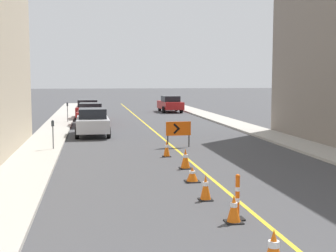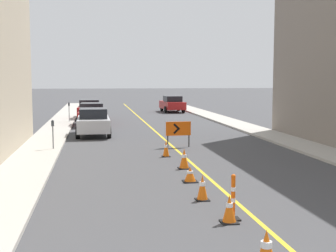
# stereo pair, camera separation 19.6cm
# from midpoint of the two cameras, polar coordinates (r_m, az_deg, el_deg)

# --- Properties ---
(lane_stripe) EXTENTS (0.12, 57.88, 0.01)m
(lane_stripe) POSITION_cam_midpoint_polar(r_m,az_deg,el_deg) (32.61, -2.16, 0.03)
(lane_stripe) COLOR gold
(lane_stripe) RESTS_ON ground_plane
(sidewalk_left) EXTENTS (1.92, 57.88, 0.12)m
(sidewalk_left) POSITION_cam_midpoint_polar(r_m,az_deg,el_deg) (32.48, -13.12, -0.05)
(sidewalk_left) COLOR #ADA89E
(sidewalk_left) RESTS_ON ground_plane
(sidewalk_right) EXTENTS (1.92, 57.88, 0.12)m
(sidewalk_right) POSITION_cam_midpoint_polar(r_m,az_deg,el_deg) (33.90, 8.34, 0.29)
(sidewalk_right) COLOR #ADA89E
(sidewalk_right) RESTS_ON ground_plane
(traffic_cone_nearest) EXTENTS (0.47, 0.47, 0.72)m
(traffic_cone_nearest) POSITION_cam_midpoint_polar(r_m,az_deg,el_deg) (8.50, 12.56, -14.56)
(traffic_cone_nearest) COLOR black
(traffic_cone_nearest) RESTS_ON ground_plane
(traffic_cone_second) EXTENTS (0.39, 0.39, 0.65)m
(traffic_cone_second) POSITION_cam_midpoint_polar(r_m,az_deg,el_deg) (10.97, 8.00, -9.98)
(traffic_cone_second) COLOR black
(traffic_cone_second) RESTS_ON ground_plane
(traffic_cone_third) EXTENTS (0.37, 0.37, 0.71)m
(traffic_cone_third) POSITION_cam_midpoint_polar(r_m,az_deg,el_deg) (12.83, 4.65, -7.48)
(traffic_cone_third) COLOR black
(traffic_cone_third) RESTS_ON ground_plane
(traffic_cone_fourth) EXTENTS (0.46, 0.46, 0.49)m
(traffic_cone_fourth) POSITION_cam_midpoint_polar(r_m,az_deg,el_deg) (15.04, 3.09, -5.92)
(traffic_cone_fourth) COLOR black
(traffic_cone_fourth) RESTS_ON ground_plane
(traffic_cone_fifth) EXTENTS (0.43, 0.43, 0.74)m
(traffic_cone_fifth) POSITION_cam_midpoint_polar(r_m,az_deg,el_deg) (17.18, 2.31, -4.01)
(traffic_cone_fifth) COLOR black
(traffic_cone_fifth) RESTS_ON ground_plane
(traffic_cone_farthest) EXTENTS (0.34, 0.34, 0.71)m
(traffic_cone_farthest) POSITION_cam_midpoint_polar(r_m,az_deg,el_deg) (19.75, 0.04, -2.75)
(traffic_cone_farthest) COLOR black
(traffic_cone_farthest) RESTS_ON ground_plane
(delineator_post_front) EXTENTS (0.32, 0.32, 1.09)m
(delineator_post_front) POSITION_cam_midpoint_polar(r_m,az_deg,el_deg) (11.17, 8.44, -8.96)
(delineator_post_front) COLOR black
(delineator_post_front) RESTS_ON ground_plane
(arrow_barricade_primary) EXTENTS (1.22, 0.13, 1.23)m
(arrow_barricade_primary) POSITION_cam_midpoint_polar(r_m,az_deg,el_deg) (22.42, 1.52, -0.42)
(arrow_barricade_primary) COLOR #EF560C
(arrow_barricade_primary) RESTS_ON ground_plane
(parked_car_curb_near) EXTENTS (1.93, 4.31, 1.59)m
(parked_car_curb_near) POSITION_cam_midpoint_polar(r_m,az_deg,el_deg) (27.27, -8.88, 0.50)
(parked_car_curb_near) COLOR #B7B7BC
(parked_car_curb_near) RESTS_ON ground_plane
(parked_car_curb_mid) EXTENTS (1.94, 4.34, 1.59)m
(parked_car_curb_mid) POSITION_cam_midpoint_polar(r_m,az_deg,el_deg) (33.23, -9.06, 1.44)
(parked_car_curb_mid) COLOR maroon
(parked_car_curb_mid) RESTS_ON ground_plane
(parked_car_curb_far) EXTENTS (1.95, 4.34, 1.59)m
(parked_car_curb_far) POSITION_cam_midpoint_polar(r_m,az_deg,el_deg) (38.43, -9.38, 2.02)
(parked_car_curb_far) COLOR maroon
(parked_car_curb_far) RESTS_ON ground_plane
(parked_car_opposite_side) EXTENTS (2.04, 4.39, 1.59)m
(parked_car_opposite_side) POSITION_cam_midpoint_polar(r_m,az_deg,el_deg) (45.90, 0.65, 2.71)
(parked_car_opposite_side) COLOR maroon
(parked_car_opposite_side) RESTS_ON ground_plane
(parking_meter_near_curb) EXTENTS (0.12, 0.11, 1.31)m
(parking_meter_near_curb) POSITION_cam_midpoint_polar(r_m,az_deg,el_deg) (21.74, -13.62, -0.29)
(parking_meter_near_curb) COLOR #4C4C51
(parking_meter_near_curb) RESTS_ON sidewalk_left
(parking_meter_far_curb) EXTENTS (0.12, 0.11, 1.42)m
(parking_meter_far_curb) POSITION_cam_midpoint_polar(r_m,az_deg,el_deg) (35.28, -11.82, 2.17)
(parking_meter_far_curb) COLOR #4C4C51
(parking_meter_far_curb) RESTS_ON sidewalk_left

